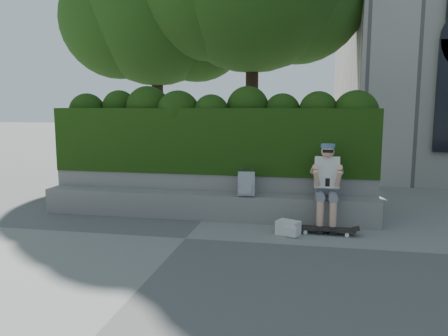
% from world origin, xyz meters
% --- Properties ---
extents(ground, '(80.00, 80.00, 0.00)m').
position_xyz_m(ground, '(0.00, 0.00, 0.00)').
color(ground, slate).
rests_on(ground, ground).
extents(bench_ledge, '(6.00, 0.45, 0.45)m').
position_xyz_m(bench_ledge, '(0.00, 1.25, 0.23)').
color(bench_ledge, gray).
rests_on(bench_ledge, ground).
extents(planter_wall, '(6.00, 0.50, 0.75)m').
position_xyz_m(planter_wall, '(0.00, 1.73, 0.38)').
color(planter_wall, gray).
rests_on(planter_wall, ground).
extents(hedge, '(6.00, 1.00, 1.20)m').
position_xyz_m(hedge, '(0.00, 1.95, 1.35)').
color(hedge, black).
rests_on(hedge, planter_wall).
extents(tree_right, '(4.40, 4.40, 6.96)m').
position_xyz_m(tree_right, '(-2.59, 6.18, 4.75)').
color(tree_right, black).
rests_on(tree_right, ground).
extents(person, '(0.40, 0.76, 1.38)m').
position_xyz_m(person, '(2.10, 1.07, 0.75)').
color(person, slate).
rests_on(person, ground).
extents(skateboard, '(0.91, 0.27, 0.09)m').
position_xyz_m(skateboard, '(2.10, 0.65, 0.08)').
color(skateboard, black).
rests_on(skateboard, ground).
extents(backpack_plaid, '(0.30, 0.18, 0.42)m').
position_xyz_m(backpack_plaid, '(0.76, 1.15, 0.66)').
color(backpack_plaid, '#B6B6BB').
rests_on(backpack_plaid, bench_ledge).
extents(backpack_ground, '(0.41, 0.36, 0.22)m').
position_xyz_m(backpack_ground, '(1.52, 0.50, 0.11)').
color(backpack_ground, beige).
rests_on(backpack_ground, ground).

